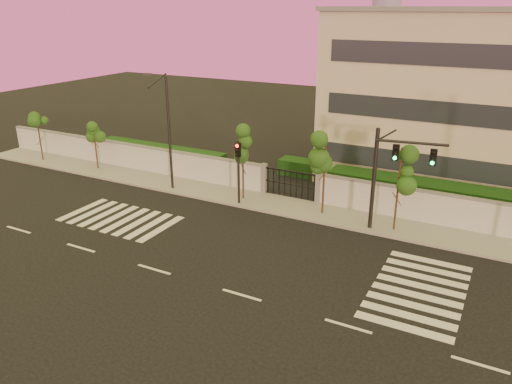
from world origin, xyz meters
TOP-DOWN VIEW (x-y plane):
  - ground at (0.00, 0.00)m, footprint 120.00×120.00m
  - sidewalk at (0.00, 10.50)m, footprint 60.00×3.00m
  - perimeter_wall at (0.10, 12.00)m, footprint 60.00×0.36m
  - hedge_row at (1.17, 14.74)m, footprint 41.00×4.25m
  - institutional_building at (9.00, 21.99)m, footprint 24.40×12.40m
  - road_markings at (-1.58, 3.76)m, footprint 57.00×7.62m
  - street_tree_a at (-24.95, 10.23)m, footprint 1.39×1.11m
  - street_tree_b at (-19.10, 10.61)m, footprint 1.52×1.21m
  - street_tree_c at (-5.67, 10.32)m, footprint 1.48×1.18m
  - street_tree_d at (-0.06, 10.41)m, footprint 1.63×1.29m
  - street_tree_e at (4.47, 10.06)m, footprint 1.47×1.17m
  - traffic_signal_main at (3.91, 9.64)m, footprint 3.82×0.78m
  - traffic_signal_secondary at (-5.53, 9.41)m, footprint 0.34×0.33m
  - streetlight_west at (-11.12, 9.53)m, footprint 0.50×2.01m

SIDE VIEW (x-z plane):
  - ground at x=0.00m, z-range 0.00..0.00m
  - road_markings at x=-1.58m, z-range 0.00..0.02m
  - sidewalk at x=0.00m, z-range 0.00..0.15m
  - hedge_row at x=1.17m, z-range -0.08..1.72m
  - perimeter_wall at x=0.10m, z-range -0.03..2.17m
  - traffic_signal_secondary at x=-5.53m, z-range 0.58..4.93m
  - street_tree_b at x=-19.10m, z-range 0.92..4.80m
  - street_tree_a at x=-24.95m, z-range 0.98..5.14m
  - street_tree_e at x=4.47m, z-range 1.18..6.20m
  - street_tree_c at x=-5.67m, z-range 1.20..6.31m
  - traffic_signal_main at x=3.91m, z-range 0.80..6.86m
  - street_tree_d at x=-0.06m, z-range 1.23..6.44m
  - streetlight_west at x=-11.12m, z-range 0.34..8.69m
  - institutional_building at x=9.00m, z-range 0.03..12.28m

